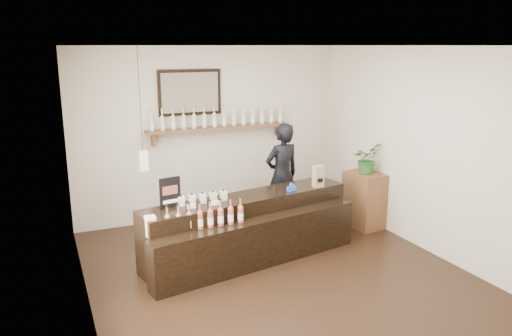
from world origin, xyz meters
name	(u,v)px	position (x,y,z in m)	size (l,w,h in m)	color
ground	(277,273)	(0.00, 0.00, 0.00)	(5.00, 5.00, 0.00)	black
room_shell	(279,141)	(0.00, 0.00, 1.70)	(5.00, 5.00, 5.00)	beige
back_wall_decor	(205,113)	(-0.14, 2.37, 1.75)	(2.66, 0.96, 1.69)	brown
counter	(250,230)	(-0.12, 0.59, 0.40)	(3.05, 1.32, 0.98)	black
promo_sign	(170,193)	(-1.18, 0.63, 1.03)	(0.28, 0.07, 0.39)	black
paper_bag	(318,176)	(0.98, 0.69, 1.00)	(0.15, 0.12, 0.31)	#9D714B
tape_dispenser	(292,188)	(0.55, 0.68, 0.88)	(0.14, 0.07, 0.11)	blue
side_cabinet	(364,200)	(2.00, 0.98, 0.43)	(0.50, 0.64, 0.87)	brown
potted_plant	(366,159)	(2.00, 0.98, 1.10)	(0.42, 0.36, 0.46)	#2A5E25
shopkeeper	(282,169)	(0.83, 1.55, 0.93)	(0.68, 0.45, 1.86)	black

